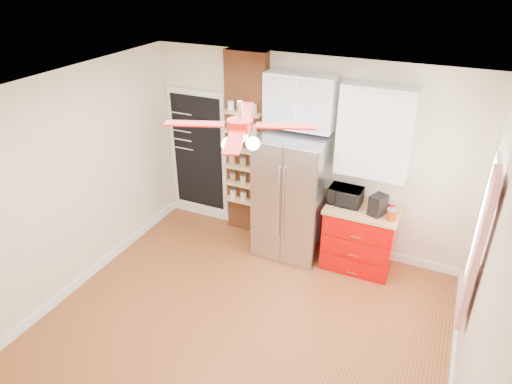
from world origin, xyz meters
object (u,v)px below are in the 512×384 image
at_px(pantry_jar_oats, 234,145).
at_px(ceiling_fan, 240,126).
at_px(toaster_oven, 345,196).
at_px(red_cabinet, 360,237).
at_px(coffee_maker, 378,205).
at_px(canister_left, 391,215).
at_px(fridge, 291,196).

bearing_deg(pantry_jar_oats, ceiling_fan, -60.84).
relative_size(ceiling_fan, toaster_oven, 3.33).
xyz_separation_m(red_cabinet, ceiling_fan, (-0.92, -1.68, 1.97)).
distance_m(ceiling_fan, coffee_maker, 2.38).
relative_size(red_cabinet, canister_left, 6.81).
bearing_deg(coffee_maker, ceiling_fan, -102.45).
relative_size(ceiling_fan, coffee_maker, 5.27).
xyz_separation_m(ceiling_fan, pantry_jar_oats, (-0.98, 1.75, -0.99)).
height_order(red_cabinet, coffee_maker, coffee_maker).
distance_m(red_cabinet, toaster_oven, 0.62).
relative_size(red_cabinet, ceiling_fan, 0.67).
relative_size(canister_left, pantry_jar_oats, 1.18).
height_order(ceiling_fan, canister_left, ceiling_fan).
height_order(red_cabinet, pantry_jar_oats, pantry_jar_oats).
distance_m(fridge, ceiling_fan, 2.25).
bearing_deg(red_cabinet, coffee_maker, -26.89).
bearing_deg(canister_left, pantry_jar_oats, 174.10).
distance_m(toaster_oven, coffee_maker, 0.45).
distance_m(fridge, canister_left, 1.35).
bearing_deg(fridge, toaster_oven, 4.57).
height_order(ceiling_fan, toaster_oven, ceiling_fan).
relative_size(red_cabinet, pantry_jar_oats, 8.01).
relative_size(toaster_oven, canister_left, 3.04).
bearing_deg(canister_left, coffee_maker, 159.53).
height_order(coffee_maker, canister_left, coffee_maker).
height_order(red_cabinet, ceiling_fan, ceiling_fan).
bearing_deg(fridge, canister_left, -4.82).
distance_m(toaster_oven, pantry_jar_oats, 1.70).
distance_m(red_cabinet, canister_left, 0.66).
bearing_deg(coffee_maker, fridge, -159.75).
distance_m(toaster_oven, canister_left, 0.64).
xyz_separation_m(fridge, ceiling_fan, (0.05, -1.63, 1.55)).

